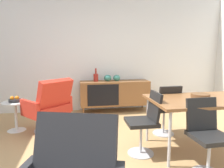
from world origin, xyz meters
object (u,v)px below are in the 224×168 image
object	(u,v)px
dining_table	(206,101)
vase_cobalt	(117,78)
lounge_chair_red	(49,106)
dining_chair_back_left	(166,108)
fruit_bowl	(15,100)
wooden_bowl_on_table	(200,96)
dining_chair_near_window	(146,120)
sideboard	(115,93)
side_table_round	(16,113)
vase_ceramic_small	(108,78)
dining_chair_front_left	(207,133)
vase_sculptural_dark	(96,77)

from	to	relation	value
dining_table	vase_cobalt	bearing A→B (deg)	112.18
vase_cobalt	lounge_chair_red	world-z (taller)	lounge_chair_red
dining_chair_back_left	fruit_bowl	xyz separation A→B (m)	(-2.53, 0.66, 0.09)
wooden_bowl_on_table	dining_chair_near_window	world-z (taller)	dining_chair_near_window
vase_cobalt	lounge_chair_red	bearing A→B (deg)	-142.35
dining_table	fruit_bowl	size ratio (longest dim) A/B	8.00
sideboard	side_table_round	bearing A→B (deg)	-154.93
wooden_bowl_on_table	fruit_bowl	xyz separation A→B (m)	(-2.80, 1.17, -0.21)
vase_cobalt	wooden_bowl_on_table	world-z (taller)	vase_cobalt
vase_cobalt	dining_chair_near_window	distance (m)	2.16
vase_ceramic_small	fruit_bowl	distance (m)	2.03
dining_table	lounge_chair_red	bearing A→B (deg)	155.10
sideboard	dining_chair_front_left	xyz separation A→B (m)	(0.57, -2.69, 0.03)
sideboard	vase_sculptural_dark	xyz separation A→B (m)	(-0.44, 0.00, 0.38)
dining_chair_front_left	lounge_chair_red	world-z (taller)	lounge_chair_red
vase_cobalt	vase_ceramic_small	world-z (taller)	vase_ceramic_small
sideboard	lounge_chair_red	bearing A→B (deg)	-141.43
dining_table	side_table_round	distance (m)	3.14
vase_ceramic_small	dining_chair_front_left	bearing A→B (deg)	-74.84
side_table_round	dining_chair_near_window	bearing A→B (deg)	-31.55
vase_ceramic_small	lounge_chair_red	size ratio (longest dim) A/B	0.18
vase_cobalt	lounge_chair_red	distance (m)	1.80
fruit_bowl	dining_chair_near_window	bearing A→B (deg)	-31.56
dining_table	dining_chair_back_left	world-z (taller)	dining_chair_back_left
vase_sculptural_dark	wooden_bowl_on_table	xyz separation A→B (m)	(1.28, -2.09, -0.05)
sideboard	vase_cobalt	bearing A→B (deg)	2.26
vase_cobalt	fruit_bowl	bearing A→B (deg)	-155.43
vase_cobalt	dining_chair_front_left	bearing A→B (deg)	-79.12
dining_chair_front_left	side_table_round	bearing A→B (deg)	144.83
fruit_bowl	dining_chair_front_left	bearing A→B (deg)	-35.17
sideboard	vase_ceramic_small	xyz separation A→B (m)	(-0.16, 0.00, 0.35)
sideboard	dining_table	distance (m)	2.33
vase_sculptural_dark	dining_chair_near_window	world-z (taller)	vase_sculptural_dark
sideboard	vase_cobalt	size ratio (longest dim) A/B	9.60
lounge_chair_red	vase_sculptural_dark	bearing A→B (deg)	49.69
dining_chair_near_window	dining_chair_front_left	bearing A→B (deg)	-46.11
wooden_bowl_on_table	sideboard	bearing A→B (deg)	112.12
dining_table	wooden_bowl_on_table	bearing A→B (deg)	147.58
sideboard	vase_sculptural_dark	size ratio (longest dim) A/B	5.32
vase_sculptural_dark	sideboard	bearing A→B (deg)	-0.25
sideboard	dining_chair_front_left	world-z (taller)	dining_chair_front_left
wooden_bowl_on_table	vase_cobalt	bearing A→B (deg)	110.97
vase_cobalt	dining_chair_back_left	distance (m)	1.69
vase_cobalt	dining_table	xyz separation A→B (m)	(0.87, -2.13, -0.09)
vase_cobalt	dining_chair_back_left	size ratio (longest dim) A/B	0.19
wooden_bowl_on_table	dining_chair_back_left	world-z (taller)	dining_chair_back_left
vase_ceramic_small	dining_chair_near_window	xyz separation A→B (m)	(0.19, -2.13, -0.32)
vase_sculptural_dark	wooden_bowl_on_table	world-z (taller)	vase_sculptural_dark
dining_chair_front_left	dining_chair_near_window	xyz separation A→B (m)	(-0.54, 0.56, 0.00)
vase_cobalt	wooden_bowl_on_table	bearing A→B (deg)	-69.03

